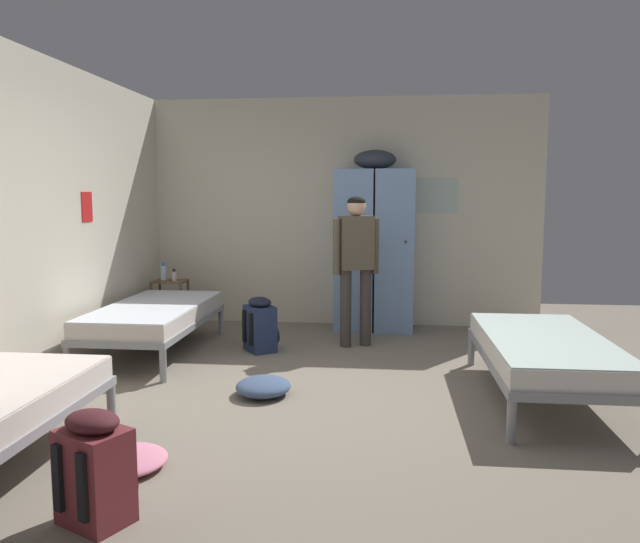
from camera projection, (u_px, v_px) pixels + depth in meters
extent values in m
plane|color=gray|center=(316.00, 398.00, 4.77)|extent=(9.03, 9.03, 0.00)
cube|color=beige|center=(343.00, 212.00, 7.42)|extent=(4.70, 0.06, 2.71)
cube|color=beige|center=(23.00, 221.00, 4.85)|extent=(0.06, 5.64, 2.71)
cube|color=#B7CCBC|center=(434.00, 196.00, 7.25)|extent=(0.55, 0.01, 0.40)
cube|color=red|center=(87.00, 207.00, 5.81)|extent=(0.01, 0.20, 0.28)
cube|color=#7A9ECC|center=(354.00, 250.00, 7.15)|extent=(0.44, 0.52, 1.85)
cylinder|color=black|center=(364.00, 241.00, 6.85)|extent=(0.02, 0.03, 0.02)
cube|color=#7A9ECC|center=(394.00, 251.00, 7.10)|extent=(0.44, 0.52, 1.85)
cylinder|color=black|center=(406.00, 242.00, 6.80)|extent=(0.02, 0.03, 0.02)
ellipsoid|color=#333842|center=(375.00, 160.00, 7.00)|extent=(0.48, 0.36, 0.22)
cylinder|color=brown|center=(152.00, 307.00, 7.14)|extent=(0.03, 0.03, 0.55)
cylinder|color=brown|center=(181.00, 308.00, 7.10)|extent=(0.03, 0.03, 0.55)
cylinder|color=brown|center=(160.00, 303.00, 7.40)|extent=(0.03, 0.03, 0.55)
cylinder|color=brown|center=(188.00, 303.00, 7.37)|extent=(0.03, 0.03, 0.55)
cube|color=brown|center=(171.00, 312.00, 7.26)|extent=(0.38, 0.30, 0.02)
cube|color=brown|center=(170.00, 281.00, 7.22)|extent=(0.38, 0.30, 0.02)
cylinder|color=gray|center=(111.00, 405.00, 4.18)|extent=(0.06, 0.06, 0.28)
cylinder|color=gray|center=(566.00, 352.00, 5.60)|extent=(0.06, 0.06, 0.28)
cylinder|color=gray|center=(471.00, 350.00, 5.68)|extent=(0.06, 0.06, 0.28)
cylinder|color=gray|center=(511.00, 422.00, 3.87)|extent=(0.06, 0.06, 0.28)
cube|color=gray|center=(544.00, 359.00, 4.71)|extent=(0.90, 1.90, 0.06)
cube|color=silver|center=(545.00, 347.00, 4.70)|extent=(0.87, 1.84, 0.14)
cube|color=silver|center=(545.00, 337.00, 4.69)|extent=(0.86, 1.82, 0.01)
cylinder|color=gray|center=(67.00, 363.00, 5.24)|extent=(0.06, 0.06, 0.28)
cylinder|color=gray|center=(163.00, 366.00, 5.15)|extent=(0.06, 0.06, 0.28)
cylinder|color=gray|center=(149.00, 320.00, 7.06)|extent=(0.06, 0.06, 0.28)
cylinder|color=gray|center=(221.00, 322.00, 6.97)|extent=(0.06, 0.06, 0.28)
cube|color=gray|center=(155.00, 323.00, 6.08)|extent=(0.90, 1.90, 0.06)
cube|color=silver|center=(154.00, 313.00, 6.07)|extent=(0.87, 1.84, 0.14)
cube|color=silver|center=(154.00, 305.00, 6.06)|extent=(0.86, 1.82, 0.01)
cylinder|color=#3D3833|center=(366.00, 307.00, 6.41)|extent=(0.12, 0.12, 0.80)
cylinder|color=#3D3833|center=(346.00, 308.00, 6.36)|extent=(0.12, 0.12, 0.80)
cube|color=brown|center=(356.00, 243.00, 6.30)|extent=(0.38, 0.30, 0.55)
cylinder|color=brown|center=(375.00, 246.00, 6.35)|extent=(0.08, 0.08, 0.57)
cylinder|color=brown|center=(337.00, 247.00, 6.25)|extent=(0.08, 0.08, 0.57)
sphere|color=#DBAD89|center=(356.00, 207.00, 6.26)|extent=(0.20, 0.20, 0.20)
ellipsoid|color=black|center=(356.00, 202.00, 6.25)|extent=(0.19, 0.19, 0.11)
cylinder|color=#B2DBEA|center=(163.00, 273.00, 7.23)|extent=(0.07, 0.07, 0.17)
cylinder|color=#2666B2|center=(163.00, 264.00, 7.22)|extent=(0.04, 0.04, 0.03)
cylinder|color=beige|center=(174.00, 276.00, 7.16)|extent=(0.06, 0.06, 0.11)
cylinder|color=black|center=(174.00, 270.00, 7.15)|extent=(0.03, 0.03, 0.03)
cube|color=maroon|center=(95.00, 476.00, 2.92)|extent=(0.39, 0.36, 0.46)
ellipsoid|color=#42191E|center=(121.00, 481.00, 3.06)|extent=(0.25, 0.18, 0.20)
ellipsoid|color=#42191E|center=(92.00, 421.00, 2.89)|extent=(0.35, 0.32, 0.10)
cube|color=black|center=(82.00, 488.00, 2.76)|extent=(0.06, 0.04, 0.32)
cube|color=black|center=(58.00, 478.00, 2.85)|extent=(0.06, 0.04, 0.32)
cube|color=navy|center=(260.00, 329.00, 6.18)|extent=(0.38, 0.40, 0.46)
ellipsoid|color=black|center=(274.00, 335.00, 6.26)|extent=(0.20, 0.24, 0.20)
ellipsoid|color=black|center=(260.00, 302.00, 6.15)|extent=(0.34, 0.36, 0.10)
cube|color=black|center=(251.00, 329.00, 6.04)|extent=(0.05, 0.05, 0.32)
cube|color=black|center=(244.00, 326.00, 6.19)|extent=(0.05, 0.05, 0.32)
ellipsoid|color=#42567A|center=(263.00, 386.00, 4.83)|extent=(0.43, 0.48, 0.14)
ellipsoid|color=pink|center=(125.00, 460.00, 3.54)|extent=(0.48, 0.49, 0.09)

